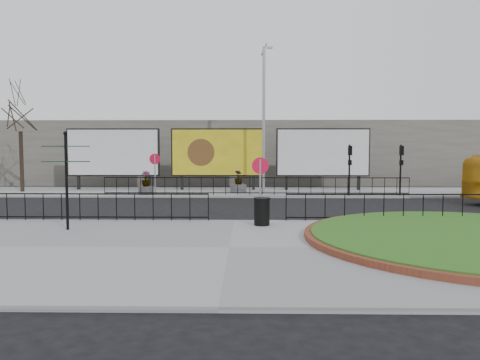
{
  "coord_description": "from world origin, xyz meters",
  "views": [
    {
      "loc": [
        0.54,
        -18.2,
        2.99
      ],
      "look_at": [
        0.19,
        1.76,
        1.57
      ],
      "focal_mm": 35.0,
      "sensor_mm": 36.0,
      "label": 1
    }
  ],
  "objects_px": {
    "billboard_mid": "(218,153)",
    "litter_bin": "(262,211)",
    "planter_b": "(238,185)",
    "planter_a": "(146,186)",
    "lamp_post": "(264,117)",
    "fingerpost_sign": "(66,171)"
  },
  "relations": [
    {
      "from": "billboard_mid",
      "to": "fingerpost_sign",
      "type": "relative_size",
      "value": 1.82
    },
    {
      "from": "billboard_mid",
      "to": "planter_b",
      "type": "distance_m",
      "value": 3.16
    },
    {
      "from": "litter_bin",
      "to": "fingerpost_sign",
      "type": "bearing_deg",
      "value": -171.42
    },
    {
      "from": "planter_b",
      "to": "litter_bin",
      "type": "bearing_deg",
      "value": -84.78
    },
    {
      "from": "billboard_mid",
      "to": "litter_bin",
      "type": "xyz_separation_m",
      "value": [
        2.54,
        -14.18,
        -1.97
      ]
    },
    {
      "from": "fingerpost_sign",
      "to": "planter_a",
      "type": "bearing_deg",
      "value": 84.94
    },
    {
      "from": "billboard_mid",
      "to": "litter_bin",
      "type": "relative_size",
      "value": 6.11
    },
    {
      "from": "litter_bin",
      "to": "planter_a",
      "type": "bearing_deg",
      "value": 121.06
    },
    {
      "from": "lamp_post",
      "to": "litter_bin",
      "type": "xyz_separation_m",
      "value": [
        -0.46,
        -12.21,
        -4.19
      ]
    },
    {
      "from": "fingerpost_sign",
      "to": "billboard_mid",
      "type": "bearing_deg",
      "value": 69.69
    },
    {
      "from": "litter_bin",
      "to": "planter_b",
      "type": "distance_m",
      "value": 12.26
    },
    {
      "from": "billboard_mid",
      "to": "planter_b",
      "type": "height_order",
      "value": "billboard_mid"
    },
    {
      "from": "planter_a",
      "to": "planter_b",
      "type": "height_order",
      "value": "planter_a"
    },
    {
      "from": "billboard_mid",
      "to": "lamp_post",
      "type": "xyz_separation_m",
      "value": [
        3.01,
        -1.97,
        2.23
      ]
    },
    {
      "from": "planter_a",
      "to": "planter_b",
      "type": "xyz_separation_m",
      "value": [
        5.59,
        1.07,
        -0.04
      ]
    },
    {
      "from": "lamp_post",
      "to": "fingerpost_sign",
      "type": "bearing_deg",
      "value": -118.68
    },
    {
      "from": "billboard_mid",
      "to": "planter_a",
      "type": "height_order",
      "value": "billboard_mid"
    },
    {
      "from": "billboard_mid",
      "to": "litter_bin",
      "type": "bearing_deg",
      "value": -79.84
    },
    {
      "from": "lamp_post",
      "to": "litter_bin",
      "type": "height_order",
      "value": "lamp_post"
    },
    {
      "from": "billboard_mid",
      "to": "lamp_post",
      "type": "height_order",
      "value": "lamp_post"
    },
    {
      "from": "litter_bin",
      "to": "planter_b",
      "type": "bearing_deg",
      "value": 95.22
    },
    {
      "from": "fingerpost_sign",
      "to": "planter_a",
      "type": "relative_size",
      "value": 2.42
    }
  ]
}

